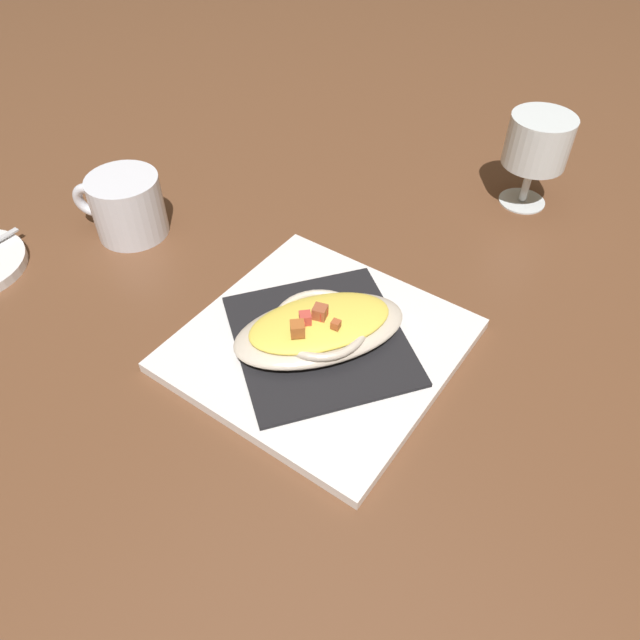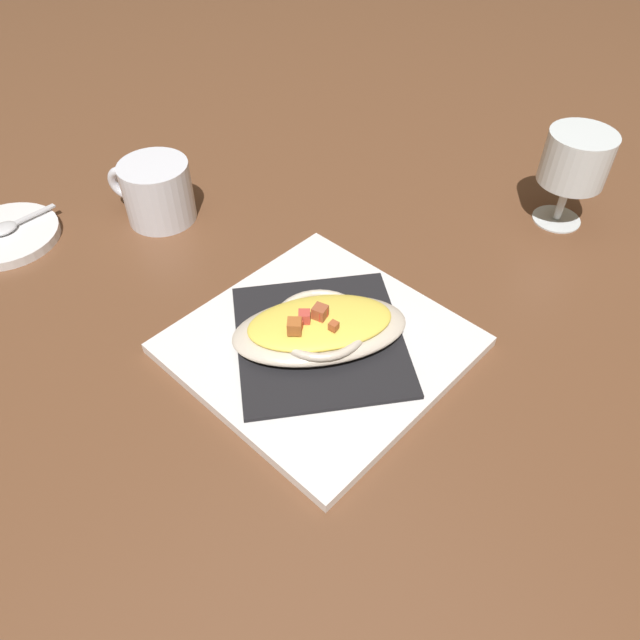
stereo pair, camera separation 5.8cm
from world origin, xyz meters
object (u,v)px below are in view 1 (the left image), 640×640
gratin_dish (320,327)px  coffee_mug (128,209)px  square_plate (320,345)px  stemmed_glass (537,146)px

gratin_dish → coffee_mug: (0.31, 0.02, 0.00)m
square_plate → gratin_dish: 0.03m
square_plate → gratin_dish: gratin_dish is taller
square_plate → stemmed_glass: (-0.02, -0.38, 0.08)m
gratin_dish → stemmed_glass: bearing=-92.3°
coffee_mug → square_plate: bearing=-177.0°
square_plate → stemmed_glass: bearing=-92.3°
gratin_dish → coffee_mug: size_ratio=1.83×
coffee_mug → stemmed_glass: bearing=-129.4°
square_plate → stemmed_glass: 0.38m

